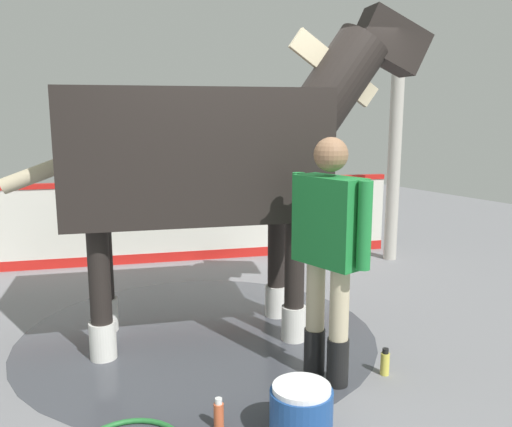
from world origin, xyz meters
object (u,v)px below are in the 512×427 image
object	(u,v)px
horse	(210,154)
bottle_spray	(219,415)
bottle_shampoo	(385,363)
handler	(329,244)
wash_bucket	(301,412)

from	to	relation	value
horse	bottle_spray	size ratio (longest dim) A/B	17.07
horse	bottle_spray	bearing A→B (deg)	-97.19
bottle_shampoo	handler	bearing A→B (deg)	-23.21
horse	bottle_shampoo	size ratio (longest dim) A/B	16.70
bottle_shampoo	horse	bearing A→B (deg)	-60.92
horse	handler	distance (m)	1.27
horse	handler	size ratio (longest dim) A/B	1.95
handler	horse	bearing A→B (deg)	-82.74
horse	bottle_shampoo	xyz separation A→B (m)	(-0.71, 1.28, -1.42)
handler	wash_bucket	size ratio (longest dim) A/B	4.64
bottle_shampoo	bottle_spray	world-z (taller)	bottle_shampoo
bottle_shampoo	bottle_spray	distance (m)	1.32
handler	wash_bucket	bearing A→B (deg)	31.92
bottle_spray	bottle_shampoo	bearing A→B (deg)	178.89
handler	wash_bucket	world-z (taller)	handler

